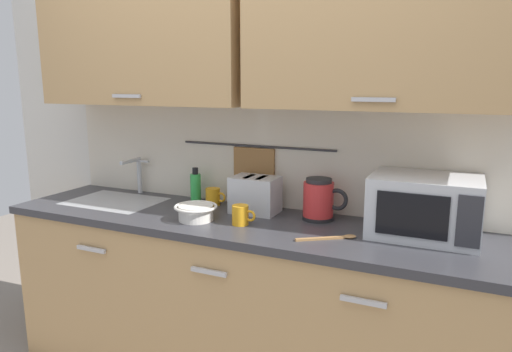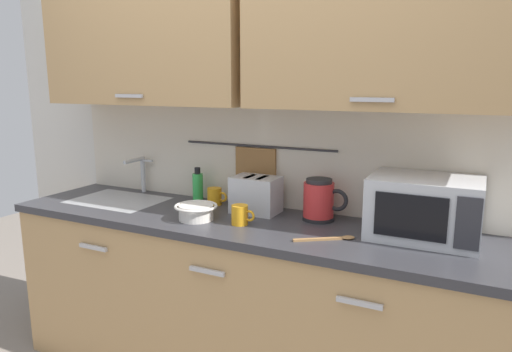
# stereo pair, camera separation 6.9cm
# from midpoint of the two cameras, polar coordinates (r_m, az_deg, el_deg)

# --- Properties ---
(counter_unit) EXTENTS (2.53, 0.64, 0.90)m
(counter_unit) POSITION_cam_midpoint_polar(r_m,az_deg,el_deg) (2.49, -3.00, -15.10)
(counter_unit) COLOR tan
(counter_unit) RESTS_ON ground
(back_wall_assembly) EXTENTS (3.70, 0.41, 2.50)m
(back_wall_assembly) POSITION_cam_midpoint_polar(r_m,az_deg,el_deg) (2.43, -0.47, 10.34)
(back_wall_assembly) COLOR silver
(back_wall_assembly) RESTS_ON ground
(sink_faucet) EXTENTS (0.09, 0.17, 0.22)m
(sink_faucet) POSITION_cam_midpoint_polar(r_m,az_deg,el_deg) (2.91, -15.12, 0.66)
(sink_faucet) COLOR #B2B5BA
(sink_faucet) RESTS_ON counter_unit
(microwave) EXTENTS (0.46, 0.35, 0.27)m
(microwave) POSITION_cam_midpoint_polar(r_m,az_deg,el_deg) (2.15, 19.20, -3.56)
(microwave) COLOR silver
(microwave) RESTS_ON counter_unit
(electric_kettle) EXTENTS (0.23, 0.16, 0.21)m
(electric_kettle) POSITION_cam_midpoint_polar(r_m,az_deg,el_deg) (2.30, 6.95, -2.92)
(electric_kettle) COLOR black
(electric_kettle) RESTS_ON counter_unit
(dish_soap_bottle) EXTENTS (0.06, 0.06, 0.20)m
(dish_soap_bottle) POSITION_cam_midpoint_polar(r_m,az_deg,el_deg) (2.66, -8.19, -1.32)
(dish_soap_bottle) COLOR green
(dish_soap_bottle) RESTS_ON counter_unit
(mug_near_sink) EXTENTS (0.12, 0.08, 0.09)m
(mug_near_sink) POSITION_cam_midpoint_polar(r_m,az_deg,el_deg) (2.58, -6.05, -2.56)
(mug_near_sink) COLOR orange
(mug_near_sink) RESTS_ON counter_unit
(mixing_bowl) EXTENTS (0.21, 0.21, 0.08)m
(mixing_bowl) POSITION_cam_midpoint_polar(r_m,az_deg,el_deg) (2.31, -8.28, -4.35)
(mixing_bowl) COLOR silver
(mixing_bowl) RESTS_ON counter_unit
(toaster) EXTENTS (0.26, 0.17, 0.19)m
(toaster) POSITION_cam_midpoint_polar(r_m,az_deg,el_deg) (2.41, -0.92, -2.30)
(toaster) COLOR #B7BABF
(toaster) RESTS_ON counter_unit
(mug_by_kettle) EXTENTS (0.12, 0.08, 0.09)m
(mug_by_kettle) POSITION_cam_midpoint_polar(r_m,az_deg,el_deg) (2.22, -2.78, -4.83)
(mug_by_kettle) COLOR orange
(mug_by_kettle) RESTS_ON counter_unit
(wooden_spoon) EXTENTS (0.24, 0.18, 0.01)m
(wooden_spoon) POSITION_cam_midpoint_polar(r_m,az_deg,el_deg) (2.05, 8.59, -7.52)
(wooden_spoon) COLOR #9E7042
(wooden_spoon) RESTS_ON counter_unit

